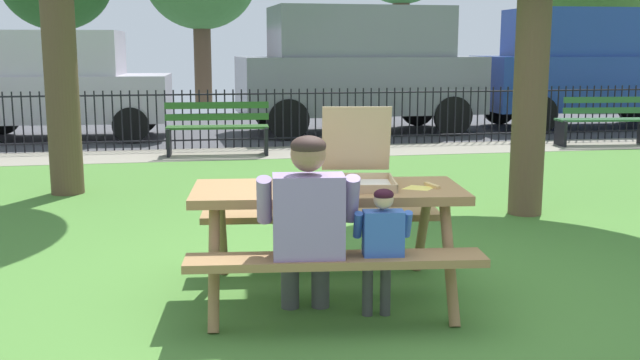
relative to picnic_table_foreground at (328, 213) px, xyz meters
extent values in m
cube|color=#497D32|center=(0.47, 1.96, -0.61)|extent=(28.00, 11.74, 0.02)
cube|color=gray|center=(0.47, 7.13, -0.60)|extent=(28.00, 1.40, 0.01)
cube|color=#424247|center=(0.47, 11.23, -0.60)|extent=(28.00, 6.80, 0.01)
cube|color=#976F45|center=(0.00, 0.00, 0.14)|extent=(1.87, 0.95, 0.06)
cube|color=#976F45|center=(-0.07, -0.60, -0.16)|extent=(1.82, 0.48, 0.05)
cube|color=#976F45|center=(0.07, 0.60, -0.16)|extent=(1.82, 0.48, 0.05)
cylinder|color=#976F45|center=(-0.78, -0.33, -0.24)|extent=(0.12, 0.44, 0.74)
cylinder|color=#976F45|center=(-0.69, 0.49, -0.24)|extent=(0.12, 0.44, 0.74)
cylinder|color=#976F45|center=(0.69, -0.49, -0.24)|extent=(0.12, 0.44, 0.74)
cylinder|color=#976F45|center=(0.78, 0.33, -0.24)|extent=(0.12, 0.44, 0.74)
cube|color=tan|center=(0.21, -0.02, 0.18)|extent=(0.55, 0.55, 0.01)
cube|color=silver|center=(0.21, -0.02, 0.19)|extent=(0.50, 0.50, 0.00)
cube|color=tan|center=(0.17, -0.25, 0.21)|extent=(0.47, 0.09, 0.04)
cube|color=tan|center=(0.24, 0.21, 0.21)|extent=(0.47, 0.09, 0.04)
cube|color=tan|center=(-0.02, 0.02, 0.21)|extent=(0.09, 0.47, 0.04)
cube|color=tan|center=(0.44, -0.05, 0.21)|extent=(0.09, 0.47, 0.04)
cube|color=tan|center=(0.25, 0.23, 0.47)|extent=(0.50, 0.23, 0.46)
pyramid|color=#EAD05A|center=(0.60, -0.13, 0.18)|extent=(0.22, 0.19, 0.01)
cube|color=tan|center=(0.69, -0.11, 0.18)|extent=(0.06, 0.18, 0.02)
cylinder|color=#444444|center=(-0.28, -0.15, -0.38)|extent=(0.12, 0.12, 0.44)
cylinder|color=#444444|center=(-0.30, -0.36, -0.13)|extent=(0.20, 0.43, 0.15)
cylinder|color=#444444|center=(-0.08, -0.17, -0.38)|extent=(0.12, 0.12, 0.44)
cylinder|color=#444444|center=(-0.11, -0.38, -0.13)|extent=(0.20, 0.43, 0.15)
cube|color=#8C72A5|center=(-0.23, -0.58, 0.10)|extent=(0.44, 0.27, 0.52)
cylinder|color=#8C72A5|center=(-0.48, -0.50, 0.21)|extent=(0.11, 0.22, 0.31)
cylinder|color=#8C72A5|center=(0.04, -0.56, 0.21)|extent=(0.11, 0.22, 0.31)
sphere|color=#8C6647|center=(-0.23, -0.56, 0.48)|extent=(0.21, 0.21, 0.21)
ellipsoid|color=#352420|center=(-0.23, -0.57, 0.53)|extent=(0.21, 0.20, 0.12)
cylinder|color=#3F3F3F|center=(0.19, -0.38, -0.38)|extent=(0.07, 0.07, 0.44)
cylinder|color=#3F3F3F|center=(0.17, -0.50, -0.14)|extent=(0.11, 0.25, 0.09)
cylinder|color=#3F3F3F|center=(0.30, -0.39, -0.38)|extent=(0.07, 0.07, 0.44)
cylinder|color=#3F3F3F|center=(0.29, -0.51, -0.14)|extent=(0.11, 0.25, 0.09)
cube|color=#3359B2|center=(0.22, -0.63, -0.01)|extent=(0.25, 0.15, 0.30)
cylinder|color=#3359B2|center=(0.07, -0.58, 0.05)|extent=(0.06, 0.12, 0.18)
cylinder|color=#3359B2|center=(0.37, -0.62, 0.05)|extent=(0.06, 0.12, 0.18)
sphere|color=tan|center=(0.22, -0.62, 0.21)|extent=(0.12, 0.12, 0.12)
ellipsoid|color=black|center=(0.22, -0.62, 0.24)|extent=(0.12, 0.11, 0.07)
cylinder|color=black|center=(0.47, 7.83, 0.31)|extent=(19.55, 0.03, 0.03)
cylinder|color=black|center=(0.47, 7.83, -0.45)|extent=(19.55, 0.03, 0.03)
cylinder|color=black|center=(-3.75, 7.83, -0.10)|extent=(0.02, 0.02, 0.99)
cylinder|color=black|center=(-3.61, 7.83, -0.10)|extent=(0.02, 0.02, 0.99)
cylinder|color=black|center=(-3.47, 7.83, -0.10)|extent=(0.02, 0.02, 0.99)
cylinder|color=black|center=(-3.33, 7.83, -0.10)|extent=(0.02, 0.02, 0.99)
cylinder|color=black|center=(-3.19, 7.83, -0.10)|extent=(0.02, 0.02, 0.99)
cylinder|color=black|center=(-3.05, 7.83, -0.10)|extent=(0.02, 0.02, 0.99)
cylinder|color=black|center=(-2.91, 7.83, -0.10)|extent=(0.02, 0.02, 0.99)
cylinder|color=black|center=(-2.77, 7.83, -0.10)|extent=(0.02, 0.02, 0.99)
cylinder|color=black|center=(-2.62, 7.83, -0.10)|extent=(0.02, 0.02, 0.99)
cylinder|color=black|center=(-2.48, 7.83, -0.10)|extent=(0.02, 0.02, 0.99)
cylinder|color=black|center=(-2.34, 7.83, -0.10)|extent=(0.02, 0.02, 0.99)
cylinder|color=black|center=(-2.20, 7.83, -0.10)|extent=(0.02, 0.02, 0.99)
cylinder|color=black|center=(-2.06, 7.83, -0.10)|extent=(0.02, 0.02, 0.99)
cylinder|color=black|center=(-1.92, 7.83, -0.10)|extent=(0.02, 0.02, 0.99)
cylinder|color=black|center=(-1.78, 7.83, -0.10)|extent=(0.02, 0.02, 0.99)
cylinder|color=black|center=(-1.64, 7.83, -0.10)|extent=(0.02, 0.02, 0.99)
cylinder|color=black|center=(-1.50, 7.83, -0.10)|extent=(0.02, 0.02, 0.99)
cylinder|color=black|center=(-1.36, 7.83, -0.10)|extent=(0.02, 0.02, 0.99)
cylinder|color=black|center=(-1.22, 7.83, -0.10)|extent=(0.02, 0.02, 0.99)
cylinder|color=black|center=(-1.08, 7.83, -0.10)|extent=(0.02, 0.02, 0.99)
cylinder|color=black|center=(-0.94, 7.83, -0.10)|extent=(0.02, 0.02, 0.99)
cylinder|color=black|center=(-0.80, 7.83, -0.10)|extent=(0.02, 0.02, 0.99)
cylinder|color=black|center=(-0.66, 7.83, -0.10)|extent=(0.02, 0.02, 0.99)
cylinder|color=black|center=(-0.52, 7.83, -0.10)|extent=(0.02, 0.02, 0.99)
cylinder|color=black|center=(-0.37, 7.83, -0.10)|extent=(0.02, 0.02, 0.99)
cylinder|color=black|center=(-0.23, 7.83, -0.10)|extent=(0.02, 0.02, 0.99)
cylinder|color=black|center=(-0.09, 7.83, -0.10)|extent=(0.02, 0.02, 0.99)
cylinder|color=black|center=(0.05, 7.83, -0.10)|extent=(0.02, 0.02, 0.99)
cylinder|color=black|center=(0.19, 7.83, -0.10)|extent=(0.02, 0.02, 0.99)
cylinder|color=black|center=(0.33, 7.83, -0.10)|extent=(0.02, 0.02, 0.99)
cylinder|color=black|center=(0.47, 7.83, -0.10)|extent=(0.02, 0.02, 0.99)
cylinder|color=black|center=(0.61, 7.83, -0.10)|extent=(0.02, 0.02, 0.99)
cylinder|color=black|center=(0.75, 7.83, -0.10)|extent=(0.02, 0.02, 0.99)
cylinder|color=black|center=(0.89, 7.83, -0.10)|extent=(0.02, 0.02, 0.99)
cylinder|color=black|center=(1.03, 7.83, -0.10)|extent=(0.02, 0.02, 0.99)
cylinder|color=black|center=(1.17, 7.83, -0.10)|extent=(0.02, 0.02, 0.99)
cylinder|color=black|center=(1.31, 7.83, -0.10)|extent=(0.02, 0.02, 0.99)
cylinder|color=black|center=(1.45, 7.83, -0.10)|extent=(0.02, 0.02, 0.99)
cylinder|color=black|center=(1.59, 7.83, -0.10)|extent=(0.02, 0.02, 0.99)
cylinder|color=black|center=(1.73, 7.83, -0.10)|extent=(0.02, 0.02, 0.99)
cylinder|color=black|center=(1.88, 7.83, -0.10)|extent=(0.02, 0.02, 0.99)
cylinder|color=black|center=(2.02, 7.83, -0.10)|extent=(0.02, 0.02, 0.99)
cylinder|color=black|center=(2.16, 7.83, -0.10)|extent=(0.02, 0.02, 0.99)
cylinder|color=black|center=(2.30, 7.83, -0.10)|extent=(0.02, 0.02, 0.99)
cylinder|color=black|center=(2.44, 7.83, -0.10)|extent=(0.02, 0.02, 0.99)
cylinder|color=black|center=(2.58, 7.83, -0.10)|extent=(0.02, 0.02, 0.99)
cylinder|color=black|center=(2.72, 7.83, -0.10)|extent=(0.02, 0.02, 0.99)
cylinder|color=black|center=(2.86, 7.83, -0.10)|extent=(0.02, 0.02, 0.99)
cylinder|color=black|center=(3.00, 7.83, -0.10)|extent=(0.02, 0.02, 0.99)
cylinder|color=black|center=(3.14, 7.83, -0.10)|extent=(0.02, 0.02, 0.99)
cylinder|color=black|center=(3.28, 7.83, -0.10)|extent=(0.02, 0.02, 0.99)
cylinder|color=black|center=(3.42, 7.83, -0.10)|extent=(0.02, 0.02, 0.99)
cylinder|color=black|center=(3.56, 7.83, -0.10)|extent=(0.02, 0.02, 0.99)
cylinder|color=black|center=(3.70, 7.83, -0.10)|extent=(0.02, 0.02, 0.99)
cylinder|color=black|center=(3.84, 7.83, -0.10)|extent=(0.02, 0.02, 0.99)
cylinder|color=black|center=(3.98, 7.83, -0.10)|extent=(0.02, 0.02, 0.99)
cylinder|color=black|center=(4.13, 7.83, -0.10)|extent=(0.02, 0.02, 0.99)
cylinder|color=black|center=(4.27, 7.83, -0.10)|extent=(0.02, 0.02, 0.99)
cylinder|color=black|center=(4.41, 7.83, -0.10)|extent=(0.02, 0.02, 0.99)
cylinder|color=black|center=(4.55, 7.83, -0.10)|extent=(0.02, 0.02, 0.99)
cylinder|color=black|center=(4.69, 7.83, -0.10)|extent=(0.02, 0.02, 0.99)
cylinder|color=black|center=(4.83, 7.83, -0.10)|extent=(0.02, 0.02, 0.99)
cylinder|color=black|center=(4.97, 7.83, -0.10)|extent=(0.02, 0.02, 0.99)
cylinder|color=black|center=(5.11, 7.83, -0.10)|extent=(0.02, 0.02, 0.99)
cylinder|color=black|center=(5.25, 7.83, -0.10)|extent=(0.02, 0.02, 0.99)
cylinder|color=black|center=(5.39, 7.83, -0.10)|extent=(0.02, 0.02, 0.99)
cylinder|color=black|center=(5.53, 7.83, -0.10)|extent=(0.02, 0.02, 0.99)
cylinder|color=black|center=(5.67, 7.83, -0.10)|extent=(0.02, 0.02, 0.99)
cylinder|color=black|center=(5.81, 7.83, -0.10)|extent=(0.02, 0.02, 0.99)
cylinder|color=black|center=(5.95, 7.83, -0.10)|extent=(0.02, 0.02, 0.99)
cylinder|color=black|center=(6.09, 7.83, -0.10)|extent=(0.02, 0.02, 0.99)
cylinder|color=black|center=(6.23, 7.83, -0.10)|extent=(0.02, 0.02, 0.99)
cylinder|color=black|center=(6.38, 7.83, -0.10)|extent=(0.02, 0.02, 0.99)
cylinder|color=black|center=(6.52, 7.83, -0.10)|extent=(0.02, 0.02, 0.99)
cylinder|color=black|center=(6.66, 7.83, -0.10)|extent=(0.02, 0.02, 0.99)
cylinder|color=black|center=(6.80, 7.83, -0.10)|extent=(0.02, 0.02, 0.99)
cylinder|color=black|center=(6.94, 7.83, -0.10)|extent=(0.02, 0.02, 0.99)
cylinder|color=black|center=(7.08, 7.83, -0.10)|extent=(0.02, 0.02, 0.99)
cylinder|color=black|center=(7.22, 7.83, -0.10)|extent=(0.02, 0.02, 0.99)
cylinder|color=black|center=(7.36, 7.83, -0.10)|extent=(0.02, 0.02, 0.99)
cube|color=#2F5E26|center=(-0.39, 7.20, -0.16)|extent=(1.60, 0.19, 0.04)
cube|color=#2F5E26|center=(-0.40, 7.06, -0.16)|extent=(1.60, 0.19, 0.04)
cube|color=#2F5E26|center=(-0.41, 6.92, -0.16)|extent=(1.60, 0.19, 0.04)
cube|color=#2F5E26|center=(-0.41, 6.86, 0.02)|extent=(1.60, 0.15, 0.11)
cube|color=#2F5E26|center=(-0.41, 6.86, 0.20)|extent=(1.60, 0.15, 0.11)
cube|color=black|center=(0.36, 6.97, -0.38)|extent=(0.08, 0.44, 0.44)
cube|color=black|center=(-1.16, 7.06, -0.38)|extent=(0.08, 0.44, 0.44)
cube|color=#316237|center=(6.27, 7.20, -0.16)|extent=(1.60, 0.25, 0.04)
cube|color=#316237|center=(6.25, 7.06, -0.16)|extent=(1.60, 0.25, 0.04)
cube|color=#316237|center=(6.24, 6.92, -0.16)|extent=(1.60, 0.25, 0.04)
cube|color=#316237|center=(6.24, 6.86, 0.02)|extent=(1.60, 0.21, 0.11)
cube|color=#316237|center=(6.24, 6.86, 0.20)|extent=(1.60, 0.21, 0.11)
cube|color=black|center=(5.49, 7.08, -0.38)|extent=(0.09, 0.44, 0.44)
cylinder|color=brown|center=(-2.29, 4.19, 1.02)|extent=(0.38, 0.38, 3.23)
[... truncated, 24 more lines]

